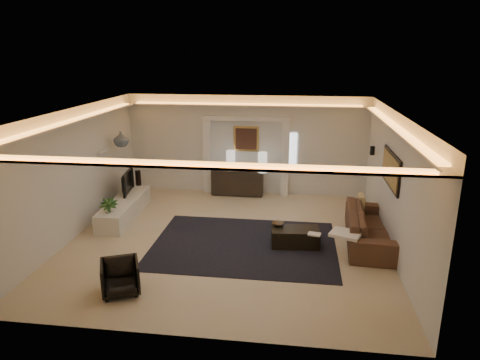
# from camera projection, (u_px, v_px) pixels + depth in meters

# --- Properties ---
(floor) EXTENTS (7.00, 7.00, 0.00)m
(floor) POSITION_uv_depth(u_px,v_px,m) (228.00, 240.00, 9.82)
(floor) COLOR #C3B297
(floor) RESTS_ON ground
(ceiling) EXTENTS (7.00, 7.00, 0.00)m
(ceiling) POSITION_uv_depth(u_px,v_px,m) (227.00, 112.00, 8.99)
(ceiling) COLOR white
(ceiling) RESTS_ON ground
(wall_back) EXTENTS (7.00, 0.00, 7.00)m
(wall_back) POSITION_uv_depth(u_px,v_px,m) (246.00, 145.00, 12.73)
(wall_back) COLOR silver
(wall_back) RESTS_ON ground
(wall_front) EXTENTS (7.00, 0.00, 7.00)m
(wall_front) POSITION_uv_depth(u_px,v_px,m) (187.00, 249.00, 6.08)
(wall_front) COLOR silver
(wall_front) RESTS_ON ground
(wall_left) EXTENTS (0.00, 7.00, 7.00)m
(wall_left) POSITION_uv_depth(u_px,v_px,m) (75.00, 173.00, 9.85)
(wall_left) COLOR silver
(wall_left) RESTS_ON ground
(wall_right) EXTENTS (0.00, 7.00, 7.00)m
(wall_right) POSITION_uv_depth(u_px,v_px,m) (394.00, 185.00, 8.96)
(wall_right) COLOR silver
(wall_right) RESTS_ON ground
(cove_soffit) EXTENTS (7.00, 7.00, 0.04)m
(cove_soffit) POSITION_uv_depth(u_px,v_px,m) (227.00, 125.00, 9.07)
(cove_soffit) COLOR silver
(cove_soffit) RESTS_ON ceiling
(daylight_slit) EXTENTS (0.25, 0.03, 1.00)m
(daylight_slit) POSITION_uv_depth(u_px,v_px,m) (292.00, 150.00, 12.57)
(daylight_slit) COLOR white
(daylight_slit) RESTS_ON wall_back
(area_rug) EXTENTS (4.00, 3.00, 0.01)m
(area_rug) POSITION_uv_depth(u_px,v_px,m) (244.00, 245.00, 9.57)
(area_rug) COLOR black
(area_rug) RESTS_ON ground
(pilaster_left) EXTENTS (0.22, 0.20, 2.20)m
(pilaster_left) POSITION_uv_depth(u_px,v_px,m) (207.00, 156.00, 12.88)
(pilaster_left) COLOR silver
(pilaster_left) RESTS_ON ground
(pilaster_right) EXTENTS (0.22, 0.20, 2.20)m
(pilaster_right) POSITION_uv_depth(u_px,v_px,m) (285.00, 159.00, 12.59)
(pilaster_right) COLOR silver
(pilaster_right) RESTS_ON ground
(alcove_header) EXTENTS (2.52, 0.20, 0.12)m
(alcove_header) POSITION_uv_depth(u_px,v_px,m) (246.00, 119.00, 12.40)
(alcove_header) COLOR silver
(alcove_header) RESTS_ON wall_back
(painting_frame) EXTENTS (0.74, 0.04, 0.74)m
(painting_frame) POSITION_uv_depth(u_px,v_px,m) (246.00, 139.00, 12.64)
(painting_frame) COLOR tan
(painting_frame) RESTS_ON wall_back
(painting_canvas) EXTENTS (0.62, 0.02, 0.62)m
(painting_canvas) POSITION_uv_depth(u_px,v_px,m) (246.00, 139.00, 12.62)
(painting_canvas) COLOR #4C2D1E
(painting_canvas) RESTS_ON wall_back
(art_panel_frame) EXTENTS (0.04, 1.64, 0.74)m
(art_panel_frame) POSITION_uv_depth(u_px,v_px,m) (391.00, 169.00, 9.18)
(art_panel_frame) COLOR black
(art_panel_frame) RESTS_ON wall_right
(art_panel_gold) EXTENTS (0.02, 1.50, 0.62)m
(art_panel_gold) POSITION_uv_depth(u_px,v_px,m) (390.00, 169.00, 9.18)
(art_panel_gold) COLOR tan
(art_panel_gold) RESTS_ON wall_right
(wall_sconce) EXTENTS (0.12, 0.12, 0.22)m
(wall_sconce) POSITION_uv_depth(u_px,v_px,m) (372.00, 151.00, 11.00)
(wall_sconce) COLOR black
(wall_sconce) RESTS_ON wall_right
(wall_niche) EXTENTS (0.10, 0.55, 0.04)m
(wall_niche) POSITION_uv_depth(u_px,v_px,m) (103.00, 151.00, 11.11)
(wall_niche) COLOR silver
(wall_niche) RESTS_ON wall_left
(console) EXTENTS (1.50, 0.47, 0.75)m
(console) POSITION_uv_depth(u_px,v_px,m) (238.00, 182.00, 12.82)
(console) COLOR #2F251D
(console) RESTS_ON ground
(lamp_left) EXTENTS (0.34, 0.34, 0.57)m
(lamp_left) POSITION_uv_depth(u_px,v_px,m) (231.00, 159.00, 12.56)
(lamp_left) COLOR silver
(lamp_left) RESTS_ON console
(lamp_right) EXTENTS (0.27, 0.27, 0.58)m
(lamp_right) POSITION_uv_depth(u_px,v_px,m) (263.00, 162.00, 12.33)
(lamp_right) COLOR silver
(lamp_right) RESTS_ON console
(media_ledge) EXTENTS (0.76, 2.56, 0.48)m
(media_ledge) POSITION_uv_depth(u_px,v_px,m) (125.00, 208.00, 11.14)
(media_ledge) COLOR beige
(media_ledge) RESTS_ON ground
(tv) EXTENTS (1.04, 0.28, 0.60)m
(tv) POSITION_uv_depth(u_px,v_px,m) (124.00, 182.00, 11.56)
(tv) COLOR black
(tv) RESTS_ON media_ledge
(figurine) EXTENTS (0.19, 0.19, 0.42)m
(figurine) POSITION_uv_depth(u_px,v_px,m) (138.00, 179.00, 12.23)
(figurine) COLOR black
(figurine) RESTS_ON media_ledge
(ginger_jar) EXTENTS (0.48, 0.48, 0.41)m
(ginger_jar) POSITION_uv_depth(u_px,v_px,m) (121.00, 139.00, 11.46)
(ginger_jar) COLOR slate
(ginger_jar) RESTS_ON wall_niche
(plant) EXTENTS (0.51, 0.51, 0.78)m
(plant) POSITION_uv_depth(u_px,v_px,m) (109.00, 215.00, 10.25)
(plant) COLOR #23491B
(plant) RESTS_ON ground
(sofa) EXTENTS (2.57, 1.14, 0.73)m
(sofa) POSITION_uv_depth(u_px,v_px,m) (370.00, 227.00, 9.61)
(sofa) COLOR brown
(sofa) RESTS_ON ground
(throw_blanket) EXTENTS (0.72, 0.66, 0.06)m
(throw_blanket) POSITION_uv_depth(u_px,v_px,m) (346.00, 234.00, 8.79)
(throw_blanket) COLOR white
(throw_blanket) RESTS_ON sofa
(throw_pillow) EXTENTS (0.14, 0.44, 0.44)m
(throw_pillow) POSITION_uv_depth(u_px,v_px,m) (361.00, 204.00, 10.51)
(throw_pillow) COLOR tan
(throw_pillow) RESTS_ON sofa
(coffee_table) EXTENTS (1.07, 0.65, 0.38)m
(coffee_table) POSITION_uv_depth(u_px,v_px,m) (295.00, 237.00, 9.49)
(coffee_table) COLOR black
(coffee_table) RESTS_ON ground
(bowl) EXTENTS (0.33, 0.33, 0.07)m
(bowl) POSITION_uv_depth(u_px,v_px,m) (278.00, 223.00, 9.60)
(bowl) COLOR #423121
(bowl) RESTS_ON coffee_table
(magazine) EXTENTS (0.29, 0.24, 0.03)m
(magazine) POSITION_uv_depth(u_px,v_px,m) (314.00, 234.00, 9.11)
(magazine) COLOR beige
(magazine) RESTS_ON coffee_table
(armchair) EXTENTS (0.86, 0.86, 0.60)m
(armchair) POSITION_uv_depth(u_px,v_px,m) (120.00, 277.00, 7.60)
(armchair) COLOR black
(armchair) RESTS_ON ground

